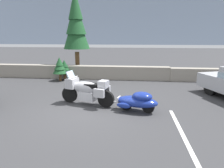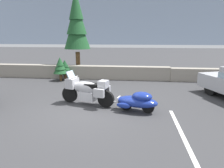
% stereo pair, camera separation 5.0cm
% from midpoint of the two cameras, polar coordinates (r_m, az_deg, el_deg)
% --- Properties ---
extents(ground_plane, '(80.00, 80.00, 0.00)m').
position_cam_midpoint_polar(ground_plane, '(7.61, -7.84, -7.44)').
color(ground_plane, '#38383A').
extents(stone_guard_wall, '(24.00, 0.65, 0.85)m').
position_cam_midpoint_polar(stone_guard_wall, '(12.81, -2.49, 3.26)').
color(stone_guard_wall, gray).
rests_on(stone_guard_wall, ground).
extents(distant_ridgeline, '(240.00, 80.00, 16.00)m').
position_cam_midpoint_polar(distant_ridgeline, '(102.61, 5.20, 16.52)').
color(distant_ridgeline, '#8C9EB7').
rests_on(distant_ridgeline, ground).
extents(touring_motorcycle, '(2.26, 1.12, 1.33)m').
position_cam_midpoint_polar(touring_motorcycle, '(8.04, -7.38, -1.61)').
color(touring_motorcycle, black).
rests_on(touring_motorcycle, ground).
extents(car_shaped_trailer, '(2.22, 1.09, 0.76)m').
position_cam_midpoint_polar(car_shaped_trailer, '(7.35, 7.07, -4.77)').
color(car_shaped_trailer, black).
rests_on(car_shaped_trailer, ground).
extents(pine_tree_tall, '(1.73, 1.73, 5.68)m').
position_cam_midpoint_polar(pine_tree_tall, '(13.90, -10.36, 16.86)').
color(pine_tree_tall, brown).
rests_on(pine_tree_tall, ground).
extents(pine_sapling_near, '(0.82, 0.82, 1.25)m').
position_cam_midpoint_polar(pine_sapling_near, '(12.88, -13.51, 4.60)').
color(pine_sapling_near, brown).
rests_on(pine_sapling_near, ground).
extents(pine_sapling_farther, '(0.86, 0.86, 1.45)m').
position_cam_midpoint_polar(pine_sapling_farther, '(12.64, -14.79, 4.93)').
color(pine_sapling_farther, brown).
rests_on(pine_sapling_farther, ground).
extents(parking_stripe_marker, '(0.12, 3.60, 0.01)m').
position_cam_midpoint_polar(parking_stripe_marker, '(6.20, 19.11, -13.15)').
color(parking_stripe_marker, silver).
rests_on(parking_stripe_marker, ground).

